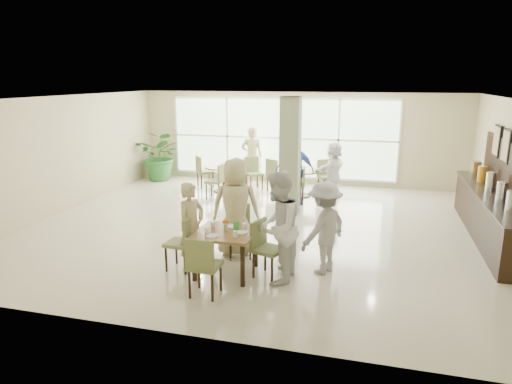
% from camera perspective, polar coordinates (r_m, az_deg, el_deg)
% --- Properties ---
extents(ground, '(10.00, 10.00, 0.00)m').
position_cam_1_polar(ground, '(10.14, 0.65, -4.36)').
color(ground, beige).
rests_on(ground, ground).
extents(room_shell, '(10.00, 10.00, 10.00)m').
position_cam_1_polar(room_shell, '(9.74, 0.68, 5.19)').
color(room_shell, white).
rests_on(room_shell, ground).
extents(window_bank, '(7.00, 0.04, 7.00)m').
position_cam_1_polar(window_bank, '(14.20, 3.16, 6.75)').
color(window_bank, silver).
rests_on(window_bank, ground).
extents(column, '(0.45, 0.45, 2.80)m').
position_cam_1_polar(column, '(10.86, 4.29, 4.46)').
color(column, '#667350').
rests_on(column, ground).
extents(main_table, '(0.97, 0.97, 0.75)m').
position_cam_1_polar(main_table, '(7.61, -3.78, -5.55)').
color(main_table, brown).
rests_on(main_table, ground).
extents(round_table_left, '(1.12, 1.12, 0.75)m').
position_cam_1_polar(round_table_left, '(13.18, -4.04, 2.55)').
color(round_table_left, brown).
rests_on(round_table_left, ground).
extents(round_table_right, '(1.12, 1.12, 0.75)m').
position_cam_1_polar(round_table_right, '(12.69, 5.54, 2.05)').
color(round_table_right, brown).
rests_on(round_table_right, ground).
extents(chairs_main_table, '(2.06, 2.12, 0.95)m').
position_cam_1_polar(chairs_main_table, '(7.68, -4.07, -6.82)').
color(chairs_main_table, olive).
rests_on(chairs_main_table, ground).
extents(chairs_table_left, '(2.14, 1.77, 0.95)m').
position_cam_1_polar(chairs_table_left, '(13.19, -3.93, 2.09)').
color(chairs_table_left, olive).
rests_on(chairs_table_left, ground).
extents(chairs_table_right, '(2.08, 1.84, 0.95)m').
position_cam_1_polar(chairs_table_right, '(12.76, 5.49, 1.66)').
color(chairs_table_right, olive).
rests_on(chairs_table_right, ground).
extents(tabletop_clutter, '(0.69, 0.75, 0.21)m').
position_cam_1_polar(tabletop_clutter, '(7.54, -3.68, -4.52)').
color(tabletop_clutter, white).
rests_on(tabletop_clutter, main_table).
extents(buffet_counter, '(0.64, 4.70, 1.95)m').
position_cam_1_polar(buffet_counter, '(10.45, 27.27, -2.25)').
color(buffet_counter, black).
rests_on(buffet_counter, ground).
extents(framed_art_a, '(0.05, 0.55, 0.70)m').
position_cam_1_polar(framed_art_a, '(10.73, 28.81, 5.07)').
color(framed_art_a, black).
rests_on(framed_art_a, ground).
extents(framed_art_b, '(0.05, 0.55, 0.70)m').
position_cam_1_polar(framed_art_b, '(11.50, 27.90, 5.67)').
color(framed_art_b, black).
rests_on(framed_art_b, ground).
extents(potted_plant, '(1.48, 1.48, 1.59)m').
position_cam_1_polar(potted_plant, '(14.93, -11.82, 4.49)').
color(potted_plant, '#286529').
rests_on(potted_plant, ground).
extents(teen_left, '(0.56, 0.66, 1.52)m').
position_cam_1_polar(teen_left, '(7.84, -8.08, -4.27)').
color(teen_left, '#C3B682').
rests_on(teen_left, ground).
extents(teen_far, '(0.97, 0.65, 1.83)m').
position_cam_1_polar(teen_far, '(8.35, -2.55, -1.88)').
color(teen_far, '#C3B682').
rests_on(teen_far, ground).
extents(teen_right, '(0.73, 0.91, 1.82)m').
position_cam_1_polar(teen_right, '(7.25, 2.72, -4.44)').
color(teen_right, white).
rests_on(teen_right, ground).
extents(teen_standing, '(1.02, 1.17, 1.57)m').
position_cam_1_polar(teen_standing, '(7.70, 8.52, -4.44)').
color(teen_standing, '#A6A6A8').
rests_on(teen_standing, ground).
extents(adult_a, '(1.17, 0.95, 1.75)m').
position_cam_1_polar(adult_a, '(11.83, 4.85, 2.65)').
color(adult_a, '#4262C8').
rests_on(adult_a, ground).
extents(adult_b, '(1.10, 1.55, 1.53)m').
position_cam_1_polar(adult_b, '(12.63, 9.63, 2.74)').
color(adult_b, white).
rests_on(adult_b, ground).
extents(adult_standing, '(0.74, 0.57, 1.80)m').
position_cam_1_polar(adult_standing, '(13.86, -0.51, 4.49)').
color(adult_standing, '#C3B682').
rests_on(adult_standing, ground).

